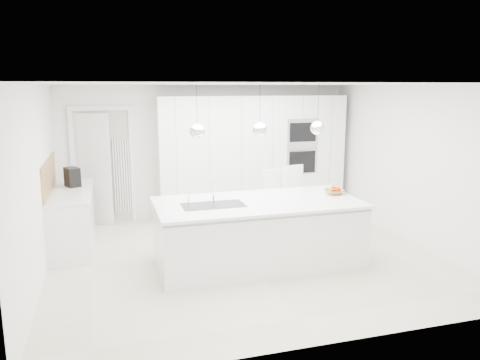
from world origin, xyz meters
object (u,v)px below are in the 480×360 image
object	(u,v)px
island_base	(259,234)
espresso_machine	(72,177)
bar_stool_left	(275,205)
bar_stool_right	(296,203)
fruit_bowl	(334,192)

from	to	relation	value
island_base	espresso_machine	distance (m)	3.17
bar_stool_left	bar_stool_right	size ratio (longest dim) A/B	0.95
bar_stool_left	bar_stool_right	world-z (taller)	bar_stool_right
bar_stool_left	bar_stool_right	distance (m)	0.35
fruit_bowl	espresso_machine	xyz separation A→B (m)	(-3.75, 1.67, 0.12)
island_base	espresso_machine	bearing A→B (deg)	144.40
island_base	bar_stool_left	xyz separation A→B (m)	(0.60, 0.98, 0.13)
bar_stool_left	bar_stool_right	bearing A→B (deg)	-19.38
island_base	bar_stool_right	size ratio (longest dim) A/B	2.36
island_base	bar_stool_right	xyz separation A→B (m)	(0.95, 0.91, 0.16)
island_base	fruit_bowl	distance (m)	1.33
bar_stool_left	fruit_bowl	bearing A→B (deg)	-62.17
island_base	bar_stool_right	bearing A→B (deg)	43.93
island_base	fruit_bowl	xyz separation A→B (m)	(1.22, 0.14, 0.50)
fruit_bowl	bar_stool_right	xyz separation A→B (m)	(-0.27, 0.77, -0.34)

